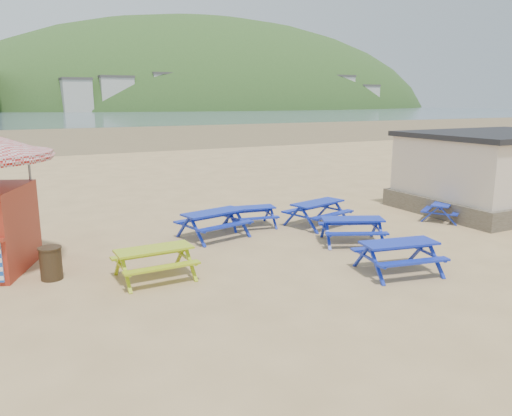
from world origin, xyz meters
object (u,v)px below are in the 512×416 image
litter_bin (51,263)px  amenity_block (499,171)px  picnic_table_yellow (155,263)px  picnic_table_blue_b (317,214)px  picnic_table_blue_a (213,224)px

litter_bin → amenity_block: size_ratio=0.11×
picnic_table_yellow → amenity_block: bearing=4.9°
litter_bin → picnic_table_blue_b: bearing=9.5°
picnic_table_blue_b → amenity_block: (8.26, -0.97, 1.14)m
amenity_block → picnic_table_yellow: bearing=-173.6°
picnic_table_yellow → litter_bin: (-2.33, 1.12, 0.03)m
picnic_table_blue_b → litter_bin: (-9.06, -1.51, -0.00)m
picnic_table_blue_a → amenity_block: (12.18, -1.23, 1.14)m
picnic_table_blue_b → litter_bin: 9.18m
picnic_table_blue_b → amenity_block: size_ratio=0.32×
picnic_table_blue_a → picnic_table_blue_b: (3.92, -0.26, -0.00)m
picnic_table_blue_b → picnic_table_yellow: picnic_table_blue_b is taller
picnic_table_blue_a → amenity_block: amenity_block is taller
picnic_table_blue_b → picnic_table_yellow: bearing=-173.3°
picnic_table_blue_b → picnic_table_blue_a: bearing=161.5°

